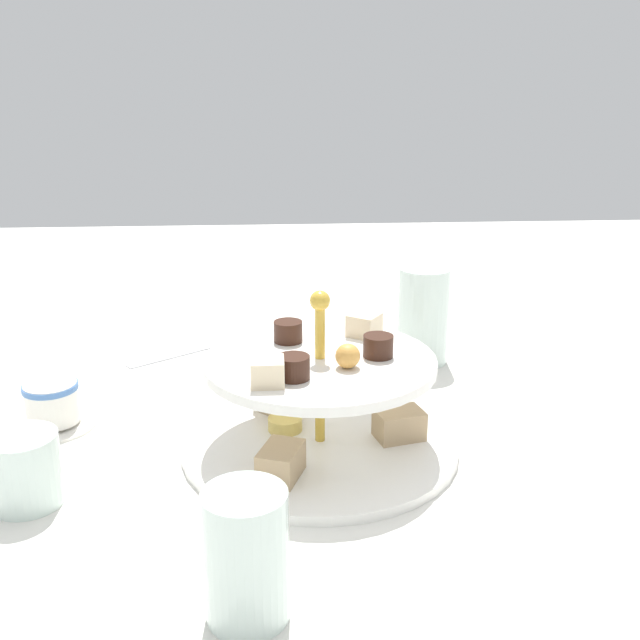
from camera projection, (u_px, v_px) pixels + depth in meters
The scene contains 7 objects.
ground_plane at pixel (320, 449), 0.77m from camera, with size 2.40×2.40×0.00m, color silver.
tiered_serving_stand at pixel (320, 408), 0.75m from camera, with size 0.28×0.28×0.17m.
water_glass_tall_right at pixel (423, 315), 0.98m from camera, with size 0.07×0.07×0.13m, color silver.
water_glass_short_left at pixel (25, 470), 0.66m from camera, with size 0.06×0.06×0.07m, color silver.
teacup_with_saucer at pixel (52, 406), 0.81m from camera, with size 0.09×0.09×0.05m.
butter_knife_right at pixel (185, 352), 1.03m from camera, with size 0.17×0.01×0.00m, color silver.
water_glass_mid_back at pixel (246, 556), 0.52m from camera, with size 0.06×0.06×0.10m, color silver.
Camera 1 is at (0.04, 0.69, 0.37)m, focal length 41.81 mm.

